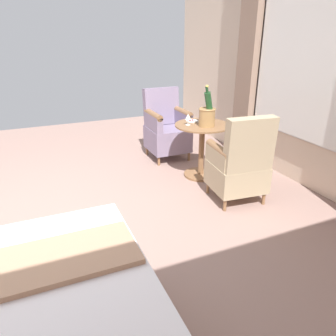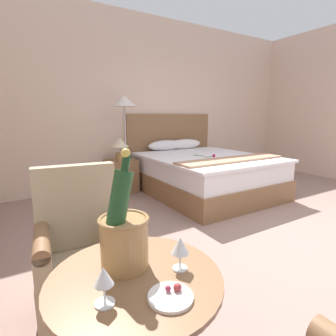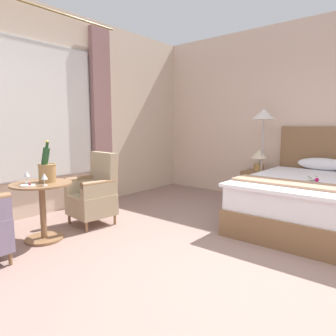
{
  "view_description": "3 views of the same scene",
  "coord_description": "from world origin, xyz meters",
  "px_view_note": "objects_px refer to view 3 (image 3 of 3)",
  "views": [
    {
      "loc": [
        -0.23,
        2.83,
        1.74
      ],
      "look_at": [
        -1.14,
        0.74,
        0.79
      ],
      "focal_mm": 35.0,
      "sensor_mm": 36.0,
      "label": 1
    },
    {
      "loc": [
        -2.55,
        -1.43,
        1.29
      ],
      "look_at": [
        -1.25,
        0.71,
        0.8
      ],
      "focal_mm": 28.0,
      "sensor_mm": 36.0,
      "label": 2
    },
    {
      "loc": [
        1.11,
        -2.27,
        1.33
      ],
      "look_at": [
        -1.22,
        0.56,
        0.82
      ],
      "focal_mm": 32.0,
      "sensor_mm": 36.0,
      "label": 3
    }
  ],
  "objects_px": {
    "bedside_lamp": "(259,157)",
    "armchair_by_window": "(94,193)",
    "bed": "(323,200)",
    "wine_glass_near_edge": "(44,177)",
    "snack_plate": "(28,185)",
    "side_table_round": "(43,206)",
    "wine_glass_near_bucket": "(27,175)",
    "floor_lamp_brass": "(263,123)",
    "nightstand": "(258,187)",
    "champagne_bucket": "(47,170)"
  },
  "relations": [
    {
      "from": "bedside_lamp",
      "to": "wine_glass_near_edge",
      "type": "distance_m",
      "value": 3.53
    },
    {
      "from": "floor_lamp_brass",
      "to": "snack_plate",
      "type": "height_order",
      "value": "floor_lamp_brass"
    },
    {
      "from": "side_table_round",
      "to": "wine_glass_near_bucket",
      "type": "xyz_separation_m",
      "value": [
        -0.15,
        -0.09,
        0.37
      ]
    },
    {
      "from": "nightstand",
      "to": "armchair_by_window",
      "type": "distance_m",
      "value": 2.86
    },
    {
      "from": "bedside_lamp",
      "to": "snack_plate",
      "type": "xyz_separation_m",
      "value": [
        -1.16,
        -3.5,
        -0.11
      ]
    },
    {
      "from": "bedside_lamp",
      "to": "armchair_by_window",
      "type": "bearing_deg",
      "value": -116.11
    },
    {
      "from": "champagne_bucket",
      "to": "wine_glass_near_edge",
      "type": "height_order",
      "value": "champagne_bucket"
    },
    {
      "from": "champagne_bucket",
      "to": "wine_glass_near_bucket",
      "type": "distance_m",
      "value": 0.23
    },
    {
      "from": "floor_lamp_brass",
      "to": "champagne_bucket",
      "type": "height_order",
      "value": "floor_lamp_brass"
    },
    {
      "from": "champagne_bucket",
      "to": "bedside_lamp",
      "type": "bearing_deg",
      "value": 69.26
    },
    {
      "from": "bed",
      "to": "wine_glass_near_edge",
      "type": "bearing_deg",
      "value": -129.97
    },
    {
      "from": "wine_glass_near_bucket",
      "to": "armchair_by_window",
      "type": "xyz_separation_m",
      "value": [
        0.11,
        0.85,
        -0.35
      ]
    },
    {
      "from": "bedside_lamp",
      "to": "side_table_round",
      "type": "relative_size",
      "value": 0.55
    },
    {
      "from": "nightstand",
      "to": "side_table_round",
      "type": "bearing_deg",
      "value": -110.09
    },
    {
      "from": "wine_glass_near_bucket",
      "to": "armchair_by_window",
      "type": "bearing_deg",
      "value": 82.62
    },
    {
      "from": "side_table_round",
      "to": "floor_lamp_brass",
      "type": "bearing_deg",
      "value": 68.48
    },
    {
      "from": "champagne_bucket",
      "to": "floor_lamp_brass",
      "type": "bearing_deg",
      "value": 67.79
    },
    {
      "from": "armchair_by_window",
      "to": "wine_glass_near_bucket",
      "type": "bearing_deg",
      "value": -97.38
    },
    {
      "from": "bedside_lamp",
      "to": "wine_glass_near_bucket",
      "type": "bearing_deg",
      "value": -111.8
    },
    {
      "from": "wine_glass_near_bucket",
      "to": "side_table_round",
      "type": "bearing_deg",
      "value": 31.36
    },
    {
      "from": "side_table_round",
      "to": "snack_plate",
      "type": "height_order",
      "value": "snack_plate"
    },
    {
      "from": "bedside_lamp",
      "to": "floor_lamp_brass",
      "type": "relative_size",
      "value": 0.23
    },
    {
      "from": "bed",
      "to": "armchair_by_window",
      "type": "bearing_deg",
      "value": -142.87
    },
    {
      "from": "nightstand",
      "to": "floor_lamp_brass",
      "type": "relative_size",
      "value": 0.34
    },
    {
      "from": "bed",
      "to": "snack_plate",
      "type": "height_order",
      "value": "bed"
    },
    {
      "from": "snack_plate",
      "to": "side_table_round",
      "type": "bearing_deg",
      "value": 106.27
    },
    {
      "from": "wine_glass_near_bucket",
      "to": "wine_glass_near_edge",
      "type": "bearing_deg",
      "value": 7.14
    },
    {
      "from": "bed",
      "to": "snack_plate",
      "type": "bearing_deg",
      "value": -130.15
    },
    {
      "from": "champagne_bucket",
      "to": "snack_plate",
      "type": "relative_size",
      "value": 3.12
    },
    {
      "from": "champagne_bucket",
      "to": "bed",
      "type": "bearing_deg",
      "value": 46.28
    },
    {
      "from": "floor_lamp_brass",
      "to": "wine_glass_near_edge",
      "type": "xyz_separation_m",
      "value": [
        -1.11,
        -3.32,
        -0.61
      ]
    },
    {
      "from": "nightstand",
      "to": "snack_plate",
      "type": "distance_m",
      "value": 3.71
    },
    {
      "from": "wine_glass_near_bucket",
      "to": "floor_lamp_brass",
      "type": "bearing_deg",
      "value": 66.81
    },
    {
      "from": "snack_plate",
      "to": "armchair_by_window",
      "type": "distance_m",
      "value": 0.98
    },
    {
      "from": "bed",
      "to": "wine_glass_near_edge",
      "type": "relative_size",
      "value": 16.47
    },
    {
      "from": "bedside_lamp",
      "to": "side_table_round",
      "type": "distance_m",
      "value": 3.56
    },
    {
      "from": "snack_plate",
      "to": "bedside_lamp",
      "type": "bearing_deg",
      "value": 71.63
    },
    {
      "from": "champagne_bucket",
      "to": "wine_glass_near_edge",
      "type": "relative_size",
      "value": 3.56
    },
    {
      "from": "bed",
      "to": "nightstand",
      "type": "distance_m",
      "value": 1.39
    },
    {
      "from": "nightstand",
      "to": "armchair_by_window",
      "type": "xyz_separation_m",
      "value": [
        -1.26,
        -2.56,
        0.15
      ]
    },
    {
      "from": "wine_glass_near_edge",
      "to": "floor_lamp_brass",
      "type": "bearing_deg",
      "value": 71.44
    },
    {
      "from": "bed",
      "to": "floor_lamp_brass",
      "type": "distance_m",
      "value": 1.66
    },
    {
      "from": "bedside_lamp",
      "to": "side_table_round",
      "type": "xyz_separation_m",
      "value": [
        -1.22,
        -3.32,
        -0.4
      ]
    },
    {
      "from": "bed",
      "to": "armchair_by_window",
      "type": "height_order",
      "value": "bed"
    },
    {
      "from": "bed",
      "to": "wine_glass_near_bucket",
      "type": "height_order",
      "value": "bed"
    },
    {
      "from": "bedside_lamp",
      "to": "wine_glass_near_edge",
      "type": "bearing_deg",
      "value": -107.15
    },
    {
      "from": "nightstand",
      "to": "side_table_round",
      "type": "relative_size",
      "value": 0.82
    },
    {
      "from": "nightstand",
      "to": "armchair_by_window",
      "type": "height_order",
      "value": "armchair_by_window"
    },
    {
      "from": "bed",
      "to": "side_table_round",
      "type": "relative_size",
      "value": 3.31
    },
    {
      "from": "armchair_by_window",
      "to": "side_table_round",
      "type": "bearing_deg",
      "value": -86.98
    }
  ]
}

